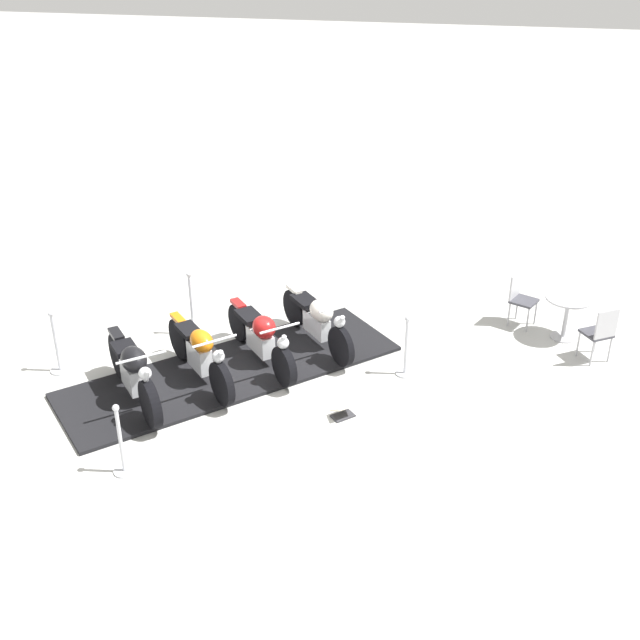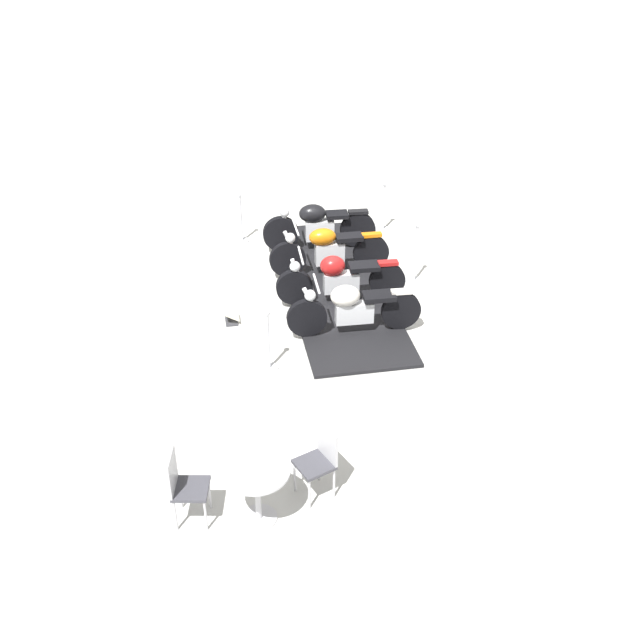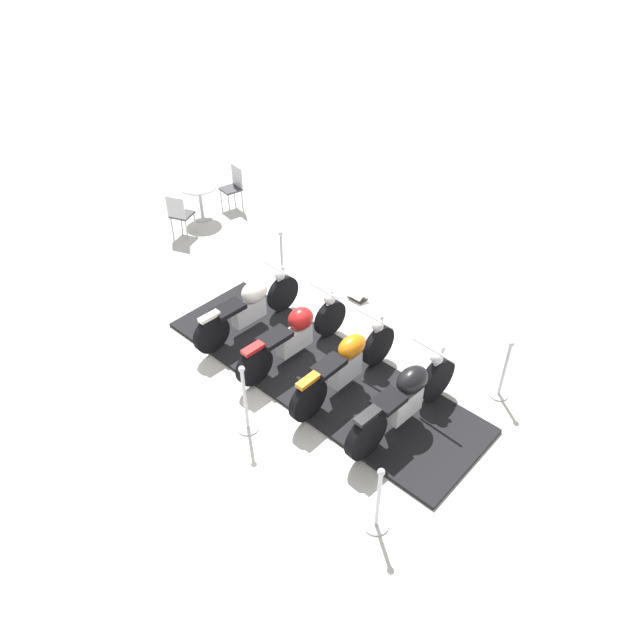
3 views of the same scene
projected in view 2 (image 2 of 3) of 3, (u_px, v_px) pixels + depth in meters
name	position (u px, v px, depth m)	size (l,w,h in m)	color
ground_plane	(335.00, 288.00, 13.23)	(80.00, 80.00, 0.00)	silver
display_platform	(335.00, 287.00, 13.21)	(5.29, 1.67, 0.06)	black
motorcycle_black	(318.00, 225.00, 14.24)	(1.74, 1.53, 1.01)	black
motorcycle_copper	(328.00, 249.00, 13.38)	(1.67, 1.60, 0.97)	black
motorcycle_maroon	(339.00, 277.00, 12.53)	(1.74, 1.57, 0.92)	black
motorcycle_cream	(352.00, 307.00, 11.66)	(1.67, 1.52, 0.94)	black
stanchion_right_front	(241.00, 224.00, 14.70)	(0.28, 0.28, 1.03)	silver
stanchion_right_rear	(268.00, 348.00, 10.93)	(0.28, 0.28, 1.01)	silver
stanchion_left_front	(383.00, 214.00, 15.15)	(0.31, 0.31, 1.05)	silver
stanchion_left_mid	(415.00, 262.00, 13.25)	(0.32, 0.32, 1.15)	silver
info_placard	(231.00, 318.00, 12.23)	(0.39, 0.39, 0.23)	#333338
cafe_table	(257.00, 482.00, 8.28)	(0.76, 0.76, 0.75)	#B7B7BC
cafe_chair_near_table	(183.00, 484.00, 8.29)	(0.55, 0.55, 0.96)	#B7B7BC
cafe_chair_across_table	(319.00, 458.00, 8.67)	(0.53, 0.53, 0.93)	#B7B7BC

